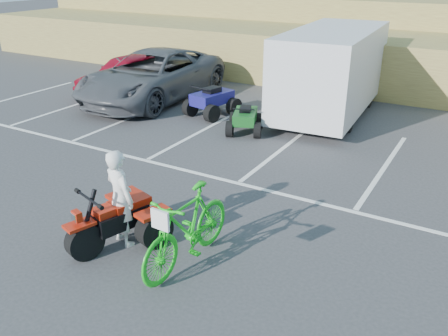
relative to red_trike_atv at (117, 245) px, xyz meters
The scene contains 11 objects.
ground 1.16m from the red_trike_atv, 55.24° to the left, with size 100.00×100.00×0.00m, color #363638.
parking_stripes 5.24m from the red_trike_atv, 73.09° to the left, with size 28.00×5.16×0.01m.
grass_embankment 16.51m from the red_trike_atv, 87.70° to the left, with size 40.00×8.50×3.10m.
red_trike_atv is the anchor object (origin of this frame).
rider 0.91m from the red_trike_atv, 72.80° to the left, with size 0.65×0.43×1.79m, color white.
green_dirt_bike 1.58m from the red_trike_atv, ahead, with size 0.64×2.26×1.36m, color #14BF19.
grey_pickup 9.83m from the red_trike_atv, 124.05° to the left, with size 2.92×6.33×1.76m, color #494B50.
red_car 11.05m from the red_trike_atv, 129.63° to the left, with size 1.71×4.25×1.45m, color maroon.
cargo_trailer 9.68m from the red_trike_atv, 85.94° to the left, with size 2.72×6.03×2.75m.
quad_atv_blue 7.97m from the red_trike_atv, 109.03° to the left, with size 1.20×1.61×1.05m, color navy, non-canonical shape.
quad_atv_green 6.63m from the red_trike_atv, 97.53° to the left, with size 1.01×1.35×0.88m, color #13531A, non-canonical shape.
Camera 1 is at (4.66, -6.27, 4.70)m, focal length 38.00 mm.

